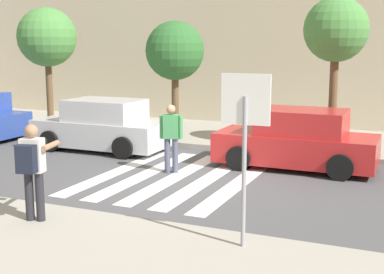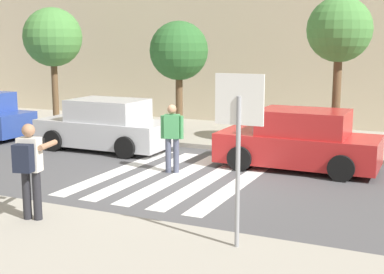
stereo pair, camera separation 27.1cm
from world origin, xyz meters
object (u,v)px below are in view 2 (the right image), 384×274
Objects in this scene: parked_car_silver at (106,126)px; street_tree_west at (53,38)px; street_tree_east at (339,31)px; stop_sign at (239,122)px; photographer_with_backpack at (29,163)px; street_tree_center at (179,51)px; pedestrian_crossing at (172,135)px; parked_car_red at (299,141)px.

parked_car_silver is 5.55m from street_tree_west.
street_tree_west reaches higher than street_tree_east.
stop_sign reaches higher than photographer_with_backpack.
street_tree_west is (-6.79, 9.09, 2.23)m from photographer_with_backpack.
street_tree_center is at bearing 99.78° from photographer_with_backpack.
photographer_with_backpack is (-3.74, -0.35, -0.91)m from stop_sign.
street_tree_west is 1.15× the size of street_tree_center.
stop_sign is at bearing -52.44° from pedestrian_crossing.
street_tree_center is 0.87× the size of street_tree_east.
parked_car_silver is at bearing -33.50° from street_tree_west.
parked_car_silver is (-6.48, 6.06, -1.36)m from stop_sign.
parked_car_silver is 0.94× the size of street_tree_east.
photographer_with_backpack is at bearing -116.71° from parked_car_red.
stop_sign is 0.65× the size of parked_car_red.
stop_sign is at bearing -39.69° from street_tree_west.
stop_sign is at bearing 5.36° from photographer_with_backpack.
parked_car_red is (5.96, 0.00, 0.00)m from parked_car_silver.
photographer_with_backpack is 4.68m from pedestrian_crossing.
street_tree_west reaches higher than photographer_with_backpack.
parked_car_silver is 5.96m from parked_car_red.
parked_car_red is 5.95m from street_tree_center.
stop_sign is 0.61× the size of street_tree_west.
street_tree_east is (3.32, 3.86, 2.57)m from pedestrian_crossing.
stop_sign is 1.54× the size of photographer_with_backpack.
parked_car_red is at bearing -14.99° from street_tree_west.
street_tree_west is at bearing 140.31° from stop_sign.
stop_sign is 13.75m from street_tree_west.
street_tree_west is at bearing 126.75° from photographer_with_backpack.
parked_car_silver is at bearing -161.98° from street_tree_east.
pedestrian_crossing is 8.81m from street_tree_west.
street_tree_east is (5.33, -0.62, 0.61)m from street_tree_center.
street_tree_center is (-2.01, 4.49, 1.96)m from pedestrian_crossing.
pedestrian_crossing reaches higher than parked_car_silver.
photographer_with_backpack is 9.45m from street_tree_center.
street_tree_center is (-5.32, 8.79, 0.86)m from stop_sign.
street_tree_center is (-1.58, 9.14, 1.77)m from photographer_with_backpack.
photographer_with_backpack is 0.39× the size of street_tree_east.
street_tree_east is (6.49, 2.11, 2.82)m from parked_car_silver.
pedestrian_crossing is 5.71m from street_tree_east.
street_tree_west is at bearing 165.01° from parked_car_red.
street_tree_west is (-7.22, 4.43, 2.43)m from pedestrian_crossing.
parked_car_red is at bearing -104.08° from street_tree_east.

